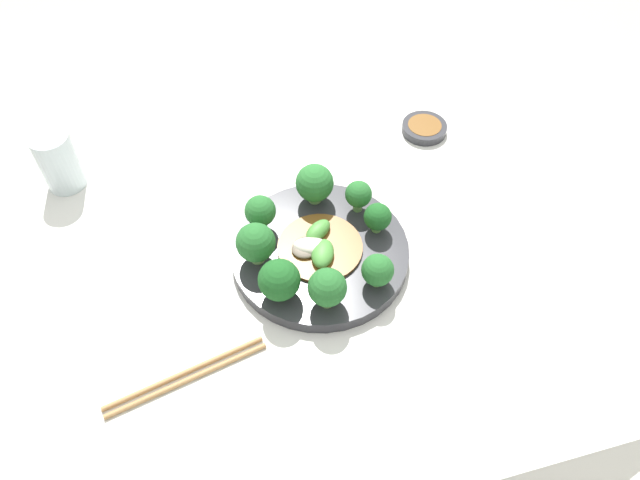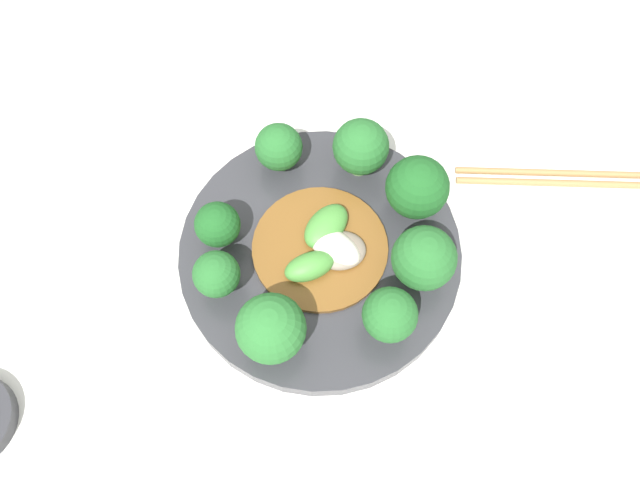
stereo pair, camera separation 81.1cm
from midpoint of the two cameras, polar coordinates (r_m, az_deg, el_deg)
The scene contains 15 objects.
ground_plane at distance 1.38m, azimuth 1.55°, elevation -31.53°, with size 8.00×8.00×0.00m, color #B7B2A8.
table at distance 1.03m, azimuth 2.04°, elevation -29.13°, with size 0.85×0.74×0.71m.
plate at distance 0.67m, azimuth 5.40°, elevation -22.78°, with size 0.27×0.27×0.02m.
broccoli_southwest at distance 0.61m, azimuth 0.31°, elevation -29.26°, with size 0.06×0.06×0.07m.
broccoli_south at distance 0.61m, azimuth 7.48°, elevation -30.26°, with size 0.05×0.05×0.07m.
broccoli_northeast at distance 0.67m, azimuth 10.51°, elevation -15.00°, with size 0.04×0.04×0.06m.
broccoli_east at distance 0.66m, azimuth 13.35°, elevation -18.34°, with size 0.04×0.04×0.05m.
broccoli_west at distance 0.62m, azimuth -3.34°, elevation -23.45°, with size 0.06×0.06×0.07m.
broccoli_north at distance 0.66m, azimuth 4.48°, elevation -13.49°, with size 0.06×0.06×0.07m.
broccoli_southeast at distance 0.63m, azimuth 14.22°, elevation -26.69°, with size 0.05×0.05×0.05m.
broccoli_northwest at distance 0.64m, azimuth -2.87°, elevation -18.26°, with size 0.05×0.05×0.06m.
stirfry_center at distance 0.66m, azimuth 5.19°, elevation -22.47°, with size 0.13×0.13×0.02m.
drinking_glass at distance 0.78m, azimuth -28.04°, elevation -8.38°, with size 0.06×0.06×0.10m.
chopsticks at distance 0.66m, azimuth -13.26°, elevation -39.38°, with size 0.22×0.07×0.01m.
sauce_dish at distance 0.83m, azimuth 17.14°, elevation -2.79°, with size 0.08×0.08×0.02m.
Camera 1 is at (-0.12, -0.54, 1.47)m, focal length 35.00 mm.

